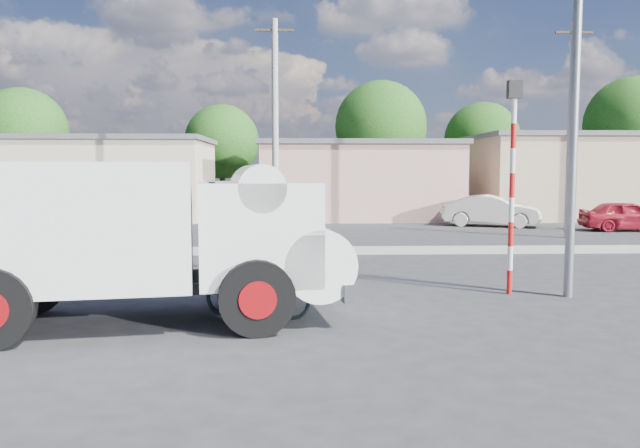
{
  "coord_description": "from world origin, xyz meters",
  "views": [
    {
      "loc": [
        -1.17,
        -11.08,
        2.57
      ],
      "look_at": [
        -0.65,
        3.46,
        1.3
      ],
      "focal_mm": 35.0,
      "sensor_mm": 36.0,
      "label": 1
    }
  ],
  "objects_px": {
    "bicycle": "(257,289)",
    "streetlight": "(568,47)",
    "car_cream": "(492,211)",
    "truck": "(149,235)",
    "traffic_pole": "(513,168)",
    "car_red": "(627,216)",
    "cyclist": "(257,265)"
  },
  "relations": [
    {
      "from": "car_cream",
      "to": "truck",
      "type": "bearing_deg",
      "value": 168.39
    },
    {
      "from": "bicycle",
      "to": "car_red",
      "type": "height_order",
      "value": "car_red"
    },
    {
      "from": "bicycle",
      "to": "traffic_pole",
      "type": "xyz_separation_m",
      "value": [
        5.08,
        1.86,
        2.09
      ]
    },
    {
      "from": "cyclist",
      "to": "streetlight",
      "type": "bearing_deg",
      "value": -59.56
    },
    {
      "from": "car_red",
      "to": "streetlight",
      "type": "height_order",
      "value": "streetlight"
    },
    {
      "from": "traffic_pole",
      "to": "streetlight",
      "type": "relative_size",
      "value": 0.48
    },
    {
      "from": "truck",
      "to": "streetlight",
      "type": "distance_m",
      "value": 8.73
    },
    {
      "from": "truck",
      "to": "cyclist",
      "type": "distance_m",
      "value": 1.89
    },
    {
      "from": "car_red",
      "to": "streetlight",
      "type": "bearing_deg",
      "value": 153.25
    },
    {
      "from": "truck",
      "to": "cyclist",
      "type": "xyz_separation_m",
      "value": [
        1.77,
        0.35,
        -0.57
      ]
    },
    {
      "from": "cyclist",
      "to": "truck",
      "type": "bearing_deg",
      "value": 117.01
    },
    {
      "from": "truck",
      "to": "car_cream",
      "type": "bearing_deg",
      "value": 48.26
    },
    {
      "from": "car_red",
      "to": "traffic_pole",
      "type": "height_order",
      "value": "traffic_pole"
    },
    {
      "from": "traffic_pole",
      "to": "bicycle",
      "type": "bearing_deg",
      "value": -159.91
    },
    {
      "from": "car_cream",
      "to": "cyclist",
      "type": "bearing_deg",
      "value": 172.19
    },
    {
      "from": "cyclist",
      "to": "car_red",
      "type": "relative_size",
      "value": 0.49
    },
    {
      "from": "car_cream",
      "to": "streetlight",
      "type": "xyz_separation_m",
      "value": [
        -3.48,
        -15.63,
        4.25
      ]
    },
    {
      "from": "traffic_pole",
      "to": "streetlight",
      "type": "distance_m",
      "value": 2.56
    },
    {
      "from": "traffic_pole",
      "to": "cyclist",
      "type": "bearing_deg",
      "value": -159.91
    },
    {
      "from": "bicycle",
      "to": "streetlight",
      "type": "distance_m",
      "value": 7.65
    },
    {
      "from": "bicycle",
      "to": "streetlight",
      "type": "xyz_separation_m",
      "value": [
        6.02,
        1.56,
        4.46
      ]
    },
    {
      "from": "cyclist",
      "to": "traffic_pole",
      "type": "relative_size",
      "value": 0.42
    },
    {
      "from": "traffic_pole",
      "to": "streetlight",
      "type": "bearing_deg",
      "value": -17.73
    },
    {
      "from": "car_red",
      "to": "streetlight",
      "type": "relative_size",
      "value": 0.42
    },
    {
      "from": "truck",
      "to": "car_red",
      "type": "xyz_separation_m",
      "value": [
        16.28,
        15.23,
        -0.85
      ]
    },
    {
      "from": "bicycle",
      "to": "car_cream",
      "type": "distance_m",
      "value": 19.64
    },
    {
      "from": "truck",
      "to": "car_red",
      "type": "bearing_deg",
      "value": 34.06
    },
    {
      "from": "car_cream",
      "to": "streetlight",
      "type": "distance_m",
      "value": 16.57
    },
    {
      "from": "car_cream",
      "to": "traffic_pole",
      "type": "xyz_separation_m",
      "value": [
        -4.41,
        -15.33,
        1.89
      ]
    },
    {
      "from": "cyclist",
      "to": "car_cream",
      "type": "relative_size",
      "value": 0.43
    },
    {
      "from": "streetlight",
      "to": "cyclist",
      "type": "bearing_deg",
      "value": -165.48
    },
    {
      "from": "truck",
      "to": "car_cream",
      "type": "distance_m",
      "value": 20.85
    }
  ]
}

